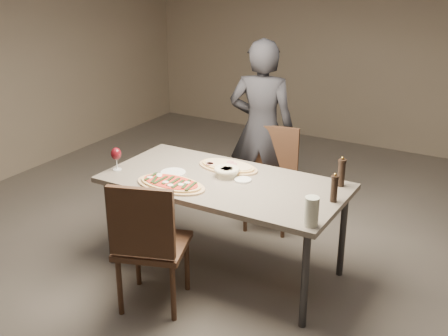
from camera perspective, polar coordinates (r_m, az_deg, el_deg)
The scene contains 14 objects.
room at distance 3.96m, azimuth -0.00°, elevation 7.43°, with size 7.00×7.00×7.00m.
dining_table at distance 4.19m, azimuth -0.00°, elevation -2.00°, with size 1.80×0.90×0.75m.
zucchini_pizza at distance 4.09m, azimuth -5.44°, elevation -1.59°, with size 0.55×0.31×0.05m.
ham_pizza at distance 4.40m, azimuth 0.41°, elevation 0.18°, with size 0.50×0.28×0.04m.
bread_basket at distance 4.23m, azimuth 0.29°, elevation -0.32°, with size 0.19×0.19×0.07m.
oil_dish at distance 4.16m, azimuth 1.93°, elevation -1.22°, with size 0.13×0.13×0.01m.
pepper_mill_left at distance 4.12m, azimuth 11.85°, elevation -0.42°, with size 0.06×0.06×0.23m.
pepper_mill_right at distance 3.86m, azimuth 11.13°, elevation -2.03°, with size 0.05×0.05×0.21m.
carafe at distance 3.51m, azimuth 8.88°, elevation -4.38°, with size 0.09×0.09×0.19m.
wine_glass at distance 4.40m, azimuth -10.91°, elevation 1.36°, with size 0.08×0.08×0.18m.
side_plate at distance 4.31m, azimuth -5.19°, elevation -0.48°, with size 0.19×0.19×0.01m.
chair_near at distance 3.81m, azimuth -7.71°, elevation -7.24°, with size 0.59×0.59×0.97m.
chair_far at distance 5.03m, azimuth 4.99°, elevation -0.37°, with size 0.49×0.49×0.89m.
diner at distance 5.12m, azimuth 3.84°, elevation 3.94°, with size 0.60×0.40×1.65m, color black.
Camera 1 is at (1.93, -3.33, 2.36)m, focal length 45.00 mm.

